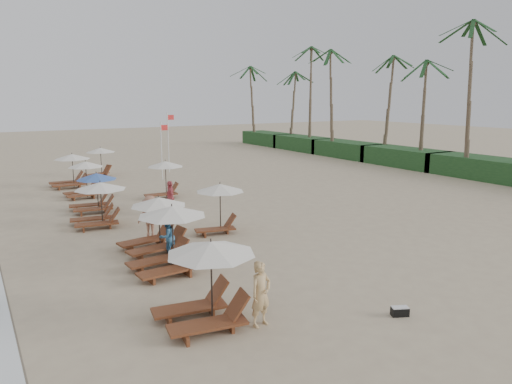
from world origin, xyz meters
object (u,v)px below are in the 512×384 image
lounger_station_1 (166,241)px  inland_station_2 (99,159)px  lounger_station_5 (83,180)px  lounger_station_3 (97,204)px  beachgoer_far_a (170,198)px  flag_pole_near (162,148)px  beachgoer_mid_b (150,217)px  beachgoer_mid_a (167,237)px  duffel_bag (400,311)px  lounger_station_4 (93,193)px  inland_station_0 (218,202)px  lounger_station_0 (203,284)px  lounger_station_6 (69,171)px  inland_station_1 (163,176)px  beachgoer_near (261,294)px  lounger_station_2 (152,227)px

lounger_station_1 → inland_station_2: size_ratio=1.04×
lounger_station_5 → lounger_station_3: bearing=-96.9°
lounger_station_3 → beachgoer_far_a: 3.88m
inland_station_2 → flag_pole_near: size_ratio=0.63×
lounger_station_5 → flag_pole_near: size_ratio=0.58×
lounger_station_5 → beachgoer_mid_b: 10.47m
beachgoer_mid_a → duffel_bag: 9.21m
lounger_station_1 → duffel_bag: 8.10m
lounger_station_4 → inland_station_0: bearing=-61.2°
lounger_station_4 → beachgoer_mid_b: (1.03, -6.34, -0.05)m
lounger_station_0 → lounger_station_6: bearing=88.1°
lounger_station_3 → duffel_bag: lounger_station_3 is taller
lounger_station_3 → lounger_station_1: bearing=-85.5°
lounger_station_6 → inland_station_1: bearing=-56.9°
lounger_station_6 → inland_station_0: (3.68, -15.29, 0.35)m
lounger_station_0 → lounger_station_4: size_ratio=1.08×
lounger_station_0 → beachgoer_mid_a: lounger_station_0 is taller
lounger_station_4 → lounger_station_3: bearing=-99.5°
lounger_station_0 → beachgoer_far_a: 12.77m
lounger_station_1 → inland_station_0: 5.27m
lounger_station_5 → lounger_station_6: (-0.08, 4.00, -0.00)m
beachgoer_near → beachgoer_mid_b: size_ratio=0.97×
inland_station_1 → beachgoer_far_a: inland_station_1 is taller
lounger_station_2 → lounger_station_6: 16.30m
lounger_station_3 → lounger_station_6: lounger_station_6 is taller
lounger_station_2 → inland_station_1: inland_station_1 is taller
lounger_station_1 → lounger_station_6: bearing=89.4°
lounger_station_1 → beachgoer_mid_a: 1.86m
lounger_station_5 → inland_station_2: 7.97m
inland_station_0 → beachgoer_near: bearing=-109.9°
flag_pole_near → beachgoer_mid_b: bearing=-112.5°
inland_station_1 → beachgoer_mid_b: bearing=-114.4°
lounger_station_5 → inland_station_0: bearing=-72.3°
flag_pole_near → inland_station_1: bearing=-110.0°
lounger_station_6 → inland_station_2: bearing=50.6°
lounger_station_3 → beachgoer_near: bearing=-84.0°
lounger_station_3 → inland_station_0: (4.48, -4.01, 0.33)m
lounger_station_0 → flag_pole_near: size_ratio=0.66×
beachgoer_mid_b → beachgoer_far_a: size_ratio=1.04×
lounger_station_4 → flag_pole_near: (6.78, 7.51, 1.39)m
beachgoer_mid_b → beachgoer_far_a: beachgoer_mid_b is taller
lounger_station_3 → duffel_bag: bearing=-70.7°
lounger_station_4 → lounger_station_6: 8.11m
beachgoer_mid_b → flag_pole_near: (5.75, 13.85, 1.44)m
lounger_station_5 → lounger_station_0: bearing=-92.5°
lounger_station_1 → inland_station_0: (3.88, 3.55, 0.30)m
lounger_station_5 → beachgoer_mid_a: size_ratio=1.60×
lounger_station_1 → lounger_station_6: size_ratio=1.00×
lounger_station_4 → beachgoer_mid_a: lounger_station_4 is taller
lounger_station_6 → lounger_station_3: bearing=-94.0°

